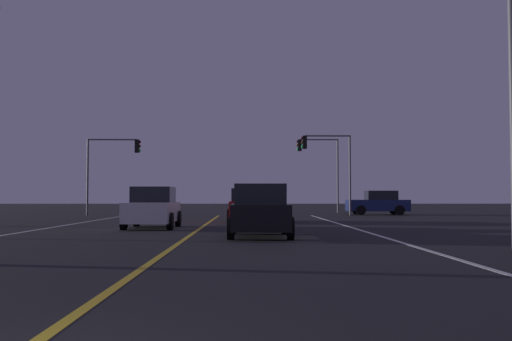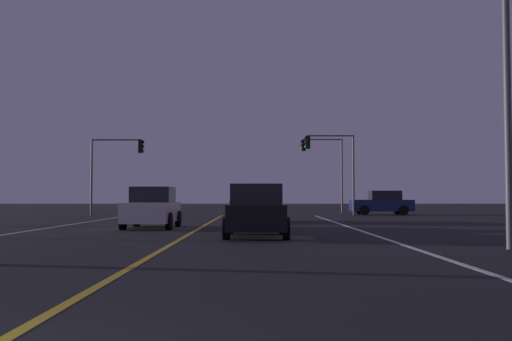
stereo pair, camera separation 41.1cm
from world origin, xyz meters
The scene contains 10 objects.
lane_edge_right centered at (6.28, 15.13, 0.00)m, with size 0.16×42.26×0.01m, color silver.
lane_center_divider centered at (0.00, 15.13, 0.00)m, with size 0.16×42.26×0.01m, color gold.
car_crossing_side centered at (11.23, 37.90, 0.82)m, with size 4.30×2.02×1.70m.
car_lead_same_lane centered at (2.31, 15.24, 0.82)m, with size 2.02×4.30×1.70m.
car_ahead_far centered at (1.94, 26.08, 0.82)m, with size 2.02×4.30×1.70m.
car_oncoming centered at (-1.98, 20.55, 0.82)m, with size 2.02×4.30×1.70m.
traffic_light_near_right centered at (7.41, 36.76, 4.12)m, with size 3.46×0.36×5.54m.
traffic_light_near_left centered at (-7.25, 36.76, 3.94)m, with size 3.70×0.36×5.25m.
traffic_light_far_right centered at (7.52, 42.26, 4.30)m, with size 3.31×0.36×5.80m.
street_lamp_right_near centered at (8.03, 10.71, 4.89)m, with size 2.40×0.44×7.63m.
Camera 1 is at (1.90, -3.99, 1.32)m, focal length 41.60 mm.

